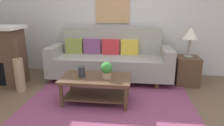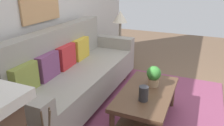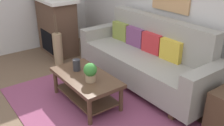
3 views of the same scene
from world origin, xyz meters
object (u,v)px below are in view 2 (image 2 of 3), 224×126
at_px(throw_pillow_olive, 24,79).
at_px(table_lamp, 120,18).
at_px(throw_pillow_mustard, 81,49).
at_px(potted_plant_tabletop, 154,75).
at_px(coffee_table, 146,100).
at_px(couch, 75,74).
at_px(tabletop_vase, 144,94).
at_px(throw_pillow_crimson, 66,56).
at_px(side_table, 120,53).
at_px(throw_pillow_plum, 48,66).

height_order(throw_pillow_olive, table_lamp, table_lamp).
height_order(throw_pillow_mustard, potted_plant_tabletop, throw_pillow_mustard).
bearing_deg(potted_plant_tabletop, coffee_table, 170.30).
distance_m(coffee_table, table_lamp, 2.03).
distance_m(couch, throw_pillow_mustard, 0.49).
xyz_separation_m(couch, throw_pillow_mustard, (0.40, 0.12, 0.25)).
height_order(couch, tabletop_vase, couch).
bearing_deg(throw_pillow_olive, throw_pillow_crimson, 0.00).
height_order(couch, potted_plant_tabletop, couch).
bearing_deg(table_lamp, coffee_table, -148.76).
relative_size(throw_pillow_mustard, table_lamp, 0.63).
bearing_deg(throw_pillow_crimson, table_lamp, -7.82).
bearing_deg(side_table, throw_pillow_plum, 173.77).
bearing_deg(table_lamp, throw_pillow_crimson, 172.18).
distance_m(couch, throw_pillow_olive, 0.84).
xyz_separation_m(throw_pillow_crimson, potted_plant_tabletop, (0.09, -1.24, -0.11)).
xyz_separation_m(throw_pillow_crimson, side_table, (1.55, -0.21, -0.40)).
height_order(throw_pillow_mustard, table_lamp, table_lamp).
bearing_deg(throw_pillow_mustard, couch, -162.70).
relative_size(throw_pillow_plum, side_table, 0.64).
height_order(couch, throw_pillow_plum, couch).
distance_m(throw_pillow_olive, tabletop_vase, 1.32).
relative_size(throw_pillow_olive, throw_pillow_crimson, 1.00).
bearing_deg(throw_pillow_crimson, coffee_table, -94.16).
xyz_separation_m(throw_pillow_mustard, side_table, (1.15, -0.21, -0.40)).
relative_size(throw_pillow_olive, side_table, 0.64).
distance_m(couch, tabletop_vase, 1.14).
height_order(tabletop_vase, side_table, tabletop_vase).
relative_size(side_table, table_lamp, 0.98).
bearing_deg(side_table, table_lamp, 0.00).
distance_m(tabletop_vase, table_lamp, 2.16).
bearing_deg(tabletop_vase, throw_pillow_mustard, 59.94).
xyz_separation_m(throw_pillow_crimson, table_lamp, (1.55, -0.21, 0.31)).
bearing_deg(throw_pillow_plum, table_lamp, -6.23).
distance_m(couch, throw_pillow_plum, 0.49).
relative_size(couch, tabletop_vase, 14.56).
bearing_deg(throw_pillow_olive, potted_plant_tabletop, -54.25).
bearing_deg(throw_pillow_crimson, throw_pillow_olive, 180.00).
height_order(couch, side_table, couch).
bearing_deg(throw_pillow_olive, tabletop_vase, -68.20).
relative_size(couch, table_lamp, 4.38).
xyz_separation_m(couch, table_lamp, (1.55, -0.09, 0.56)).
distance_m(throw_pillow_crimson, tabletop_vase, 1.27).
bearing_deg(throw_pillow_mustard, side_table, -10.48).
bearing_deg(potted_plant_tabletop, throw_pillow_crimson, 94.32).
relative_size(couch, throw_pillow_plum, 6.93).
distance_m(throw_pillow_plum, tabletop_vase, 1.23).
bearing_deg(throw_pillow_crimson, throw_pillow_plum, 180.00).
xyz_separation_m(throw_pillow_olive, side_table, (2.34, -0.21, -0.40)).
height_order(throw_pillow_plum, throw_pillow_crimson, same).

